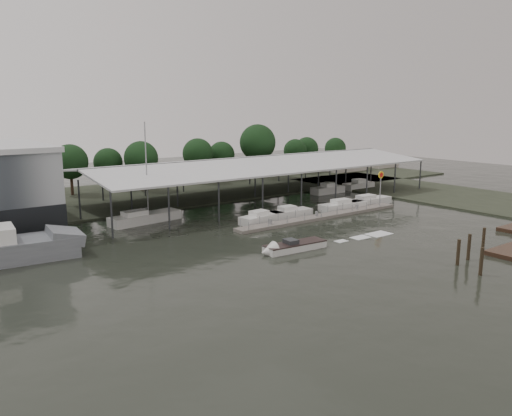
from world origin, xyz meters
TOP-DOWN VIEW (x-y plane):
  - ground at (0.00, 0.00)m, footprint 200.00×200.00m
  - land_strip_far at (0.00, 42.00)m, footprint 140.00×30.00m
  - land_strip_east at (45.00, 10.00)m, footprint 20.00×60.00m
  - covered_boat_shed at (17.00, 28.00)m, footprint 58.24×24.00m
  - floating_dock at (15.00, 10.00)m, footprint 28.00×2.00m
  - shell_fuel_sign at (27.00, 9.99)m, footprint 1.10×0.18m
  - distant_commercial_buildings at (59.03, 44.69)m, footprint 22.00×8.00m
  - white_sailboat at (-5.68, 21.85)m, footprint 9.94×3.79m
  - speedboat_underway at (1.04, 0.38)m, footprint 18.77×3.39m
  - moored_cruiser_0 at (6.74, 12.77)m, footprint 6.80×3.04m
  - moored_cruiser_1 at (11.71, 12.94)m, footprint 6.45×2.56m
  - moored_cruiser_2 at (21.42, 12.23)m, footprint 8.06×2.70m
  - moored_cruiser_3 at (27.14, 12.46)m, footprint 8.64×2.23m
  - mooring_pilings at (13.40, -14.88)m, footprint 8.79×7.74m
  - horizon_tree_line at (23.45, 47.54)m, footprint 69.07×10.16m

SIDE VIEW (x-z plane):
  - ground at x=0.00m, z-range 0.00..0.00m
  - land_strip_far at x=0.00m, z-range -0.05..0.25m
  - land_strip_east at x=45.00m, z-range -0.05..0.25m
  - floating_dock at x=15.00m, z-range -0.50..0.90m
  - speedboat_underway at x=1.04m, z-range -0.61..1.39m
  - moored_cruiser_0 at x=6.74m, z-range -0.24..1.46m
  - moored_cruiser_1 at x=11.71m, z-range -0.24..1.46m
  - moored_cruiser_2 at x=21.42m, z-range -0.24..1.46m
  - moored_cruiser_3 at x=27.14m, z-range -0.24..1.46m
  - white_sailboat at x=-5.68m, z-range -5.98..7.29m
  - mooring_pilings at x=13.40m, z-range -0.75..2.73m
  - distant_commercial_buildings at x=59.03m, z-range -0.16..3.84m
  - shell_fuel_sign at x=27.00m, z-range 1.15..6.70m
  - horizon_tree_line at x=23.45m, z-range 0.36..11.83m
  - covered_boat_shed at x=17.00m, z-range 2.65..9.61m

